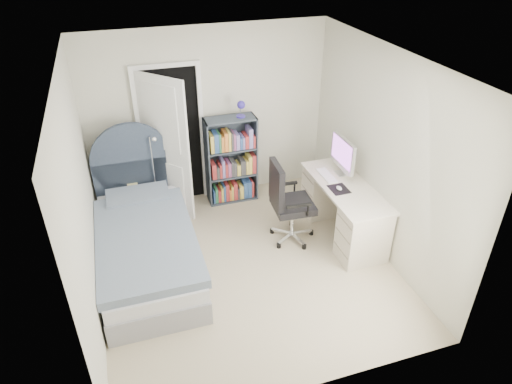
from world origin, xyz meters
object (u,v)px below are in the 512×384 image
object	(u,v)px
nightstand	(137,196)
floor_lamp	(157,185)
bed	(146,241)
office_chair	(286,199)
bookcase	(232,163)
desk	(343,207)

from	to	relation	value
nightstand	floor_lamp	distance (m)	0.31
bed	office_chair	bearing A→B (deg)	-2.53
nightstand	bed	bearing A→B (deg)	-89.68
office_chair	bookcase	bearing A→B (deg)	108.07
bed	office_chair	world-z (taller)	bed
bed	desk	xyz separation A→B (m)	(2.54, -0.18, 0.09)
bed	bookcase	distance (m)	1.80
floor_lamp	bed	bearing A→B (deg)	-106.10
bed	desk	bearing A→B (deg)	-4.16
desk	nightstand	bearing A→B (deg)	155.25
bed	floor_lamp	world-z (taller)	bed
desk	office_chair	bearing A→B (deg)	172.09
nightstand	bookcase	bearing A→B (deg)	5.04
bed	nightstand	world-z (taller)	bed
bookcase	office_chair	distance (m)	1.25
bed	office_chair	size ratio (longest dim) A/B	2.05
floor_lamp	bookcase	size ratio (longest dim) A/B	0.81
bookcase	desk	world-z (taller)	bookcase
bed	bookcase	world-z (taller)	bookcase
floor_lamp	desk	size ratio (longest dim) A/B	0.81
floor_lamp	bookcase	bearing A→B (deg)	7.60
nightstand	floor_lamp	bearing A→B (deg)	-5.09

